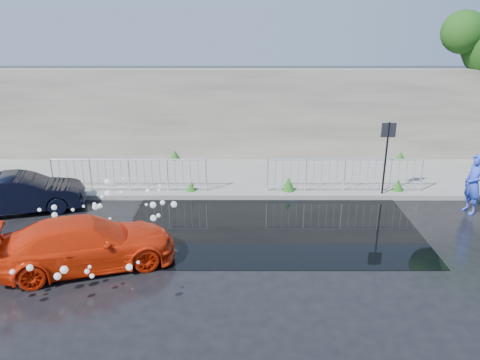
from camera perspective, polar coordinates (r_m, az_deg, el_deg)
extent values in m
plane|color=black|center=(12.36, 1.82, -7.48)|extent=(90.00, 90.00, 0.00)
cube|color=slate|center=(16.94, 1.34, 0.43)|extent=(30.00, 4.00, 0.15)
cube|color=slate|center=(15.07, 1.49, -2.03)|extent=(30.00, 0.25, 0.16)
cube|color=#58554A|center=(18.59, 1.24, 7.99)|extent=(30.00, 0.60, 3.50)
cube|color=black|center=(13.28, 3.86, -5.49)|extent=(8.00, 5.00, 0.01)
cylinder|color=black|center=(15.46, 17.29, 2.23)|extent=(0.06, 0.06, 2.50)
cube|color=black|center=(15.21, 17.67, 5.82)|extent=(0.45, 0.04, 0.45)
sphere|color=#0D360F|center=(20.24, 25.57, 15.97)|extent=(1.63, 1.63, 1.63)
cylinder|color=silver|center=(16.37, -21.91, 0.59)|extent=(0.05, 0.05, 1.10)
cylinder|color=silver|center=(15.22, -4.17, 0.63)|extent=(0.05, 0.05, 1.10)
cylinder|color=silver|center=(15.45, -13.51, 2.45)|extent=(5.00, 0.04, 0.04)
cylinder|color=silver|center=(15.74, -13.24, -0.86)|extent=(5.00, 0.04, 0.04)
cylinder|color=silver|center=(15.20, 3.37, 0.63)|extent=(0.05, 0.05, 1.10)
cylinder|color=silver|center=(16.27, 21.23, 0.58)|extent=(0.05, 0.05, 1.10)
cylinder|color=silver|center=(15.39, 12.75, 2.44)|extent=(5.00, 0.04, 0.04)
cylinder|color=silver|center=(15.69, 12.49, -0.88)|extent=(5.00, 0.04, 0.04)
cone|color=#134914|center=(16.28, -19.40, -0.58)|extent=(0.40, 0.40, 0.35)
cone|color=#134914|center=(15.44, -5.97, -0.71)|extent=(0.36, 0.36, 0.30)
cone|color=#134914|center=(15.41, 5.93, -0.46)|extent=(0.44, 0.44, 0.45)
cone|color=#134914|center=(16.20, 18.70, -0.59)|extent=(0.38, 0.38, 0.36)
cone|color=#134914|center=(18.86, -7.94, 3.06)|extent=(0.42, 0.42, 0.37)
cone|color=#134914|center=(19.74, 18.94, 2.84)|extent=(0.34, 0.34, 0.32)
sphere|color=white|center=(12.58, -16.47, -5.14)|extent=(0.10, 0.10, 0.10)
sphere|color=white|center=(12.58, -16.39, -6.60)|extent=(0.18, 0.18, 0.18)
sphere|color=white|center=(13.67, -9.75, -0.69)|extent=(0.08, 0.08, 0.08)
sphere|color=white|center=(13.28, -22.40, -5.62)|extent=(0.07, 0.07, 0.07)
sphere|color=white|center=(13.39, -18.53, -3.06)|extent=(0.08, 0.08, 0.08)
sphere|color=white|center=(12.99, -18.46, -5.15)|extent=(0.16, 0.16, 0.16)
sphere|color=white|center=(13.21, -11.36, -2.96)|extent=(0.08, 0.08, 0.08)
sphere|color=white|center=(13.03, -10.56, -3.00)|extent=(0.18, 0.18, 0.18)
sphere|color=white|center=(13.27, -9.83, -1.23)|extent=(0.08, 0.08, 0.08)
sphere|color=white|center=(12.96, -9.42, -2.73)|extent=(0.14, 0.14, 0.14)
sphere|color=white|center=(12.76, -18.22, -6.27)|extent=(0.18, 0.18, 0.18)
sphere|color=white|center=(14.32, -14.08, 0.17)|extent=(0.07, 0.07, 0.07)
sphere|color=white|center=(13.49, -16.46, -1.98)|extent=(0.10, 0.10, 0.10)
sphere|color=white|center=(12.24, -9.20, -6.23)|extent=(0.09, 0.09, 0.09)
sphere|color=white|center=(13.55, -15.83, -1.56)|extent=(0.18, 0.18, 0.18)
sphere|color=white|center=(13.26, -16.72, -3.05)|extent=(0.14, 0.14, 0.14)
sphere|color=white|center=(12.93, -15.58, -4.57)|extent=(0.08, 0.08, 0.08)
sphere|color=white|center=(13.52, -14.30, -1.47)|extent=(0.09, 0.09, 0.09)
sphere|color=white|center=(13.65, -11.20, -1.34)|extent=(0.13, 0.13, 0.13)
sphere|color=white|center=(12.37, -11.22, -5.50)|extent=(0.13, 0.13, 0.13)
sphere|color=white|center=(12.26, -11.04, -5.79)|extent=(0.09, 0.09, 0.09)
sphere|color=white|center=(13.00, -22.52, -6.05)|extent=(0.13, 0.13, 0.13)
sphere|color=white|center=(13.59, -23.26, -3.36)|extent=(0.10, 0.10, 0.10)
sphere|color=white|center=(13.58, -21.68, -3.98)|extent=(0.16, 0.16, 0.16)
sphere|color=white|center=(12.54, -10.52, -4.59)|extent=(0.17, 0.17, 0.17)
sphere|color=white|center=(13.27, -17.23, -3.15)|extent=(0.16, 0.16, 0.16)
sphere|color=white|center=(14.22, -15.35, -0.41)|extent=(0.09, 0.09, 0.09)
sphere|color=white|center=(13.55, -19.71, -3.43)|extent=(0.09, 0.09, 0.09)
sphere|color=white|center=(13.20, -17.33, -2.85)|extent=(0.10, 0.10, 0.10)
sphere|color=white|center=(13.09, -22.04, -4.72)|extent=(0.09, 0.09, 0.09)
sphere|color=white|center=(14.15, -15.87, -0.21)|extent=(0.17, 0.17, 0.17)
sphere|color=white|center=(12.89, -19.11, -5.03)|extent=(0.10, 0.10, 0.10)
sphere|color=white|center=(12.83, -9.91, -4.28)|extent=(0.11, 0.11, 0.11)
sphere|color=white|center=(12.23, -12.96, -6.14)|extent=(0.14, 0.14, 0.14)
sphere|color=white|center=(13.81, -21.72, -3.12)|extent=(0.15, 0.15, 0.15)
sphere|color=white|center=(12.98, -8.06, -2.96)|extent=(0.18, 0.18, 0.18)
sphere|color=white|center=(11.19, -23.50, -10.38)|extent=(0.06, 0.06, 0.06)
sphere|color=white|center=(10.60, -20.65, -10.20)|extent=(0.17, 0.17, 0.17)
sphere|color=white|center=(10.73, -21.36, -10.87)|extent=(0.15, 0.15, 0.15)
sphere|color=white|center=(11.04, -25.98, -10.05)|extent=(0.12, 0.12, 0.12)
sphere|color=white|center=(9.32, -13.36, -10.30)|extent=(0.13, 0.13, 0.13)
sphere|color=white|center=(11.52, -25.62, -10.97)|extent=(0.17, 0.17, 0.17)
sphere|color=white|center=(9.60, -12.31, -9.79)|extent=(0.07, 0.07, 0.07)
sphere|color=white|center=(10.40, -17.60, -11.09)|extent=(0.10, 0.10, 0.10)
sphere|color=white|center=(9.85, -24.25, -9.73)|extent=(0.13, 0.13, 0.13)
sphere|color=white|center=(10.33, -17.86, -10.04)|extent=(0.08, 0.08, 0.08)
sphere|color=white|center=(10.78, -18.15, -10.54)|extent=(0.11, 0.11, 0.11)
imported|color=red|center=(11.54, -18.22, -7.34)|extent=(4.37, 2.82, 1.18)
imported|color=black|center=(15.39, -25.04, -1.47)|extent=(3.73, 2.13, 1.16)
imported|color=blue|center=(15.40, 26.59, -0.43)|extent=(0.56, 0.73, 1.81)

